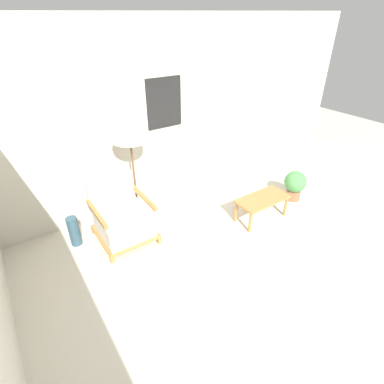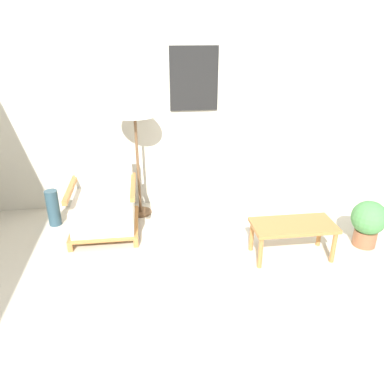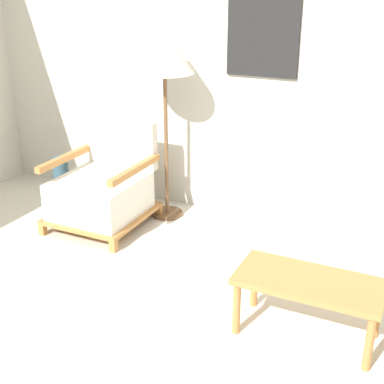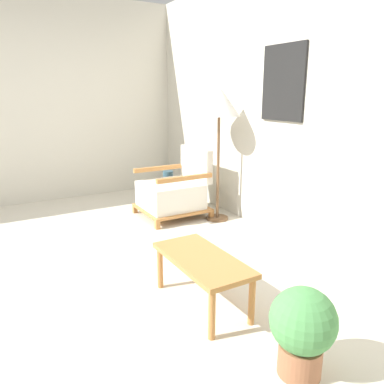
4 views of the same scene
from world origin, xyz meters
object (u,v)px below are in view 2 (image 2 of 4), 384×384
at_px(coffee_table, 293,229).
at_px(potted_plant, 368,221).
at_px(vase, 53,208).
at_px(armchair, 104,207).
at_px(floor_lamp, 134,105).

xyz_separation_m(coffee_table, potted_plant, (0.84, 0.10, -0.03)).
height_order(coffee_table, vase, vase).
distance_m(armchair, floor_lamp, 1.16).
relative_size(coffee_table, potted_plant, 1.62).
height_order(armchair, coffee_table, armchair).
relative_size(coffee_table, vase, 1.91).
height_order(armchair, floor_lamp, floor_lamp).
xyz_separation_m(armchair, coffee_table, (1.87, -0.75, 0.01)).
distance_m(floor_lamp, vase, 1.49).
bearing_deg(coffee_table, floor_lamp, 142.87).
xyz_separation_m(armchair, vase, (-0.60, 0.22, -0.09)).
bearing_deg(coffee_table, potted_plant, 6.45).
bearing_deg(vase, floor_lamp, 9.05).
bearing_deg(potted_plant, armchair, 166.52).
distance_m(floor_lamp, potted_plant, 2.75).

